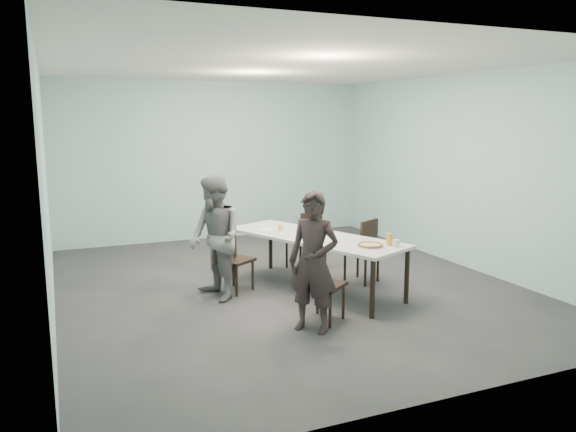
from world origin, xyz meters
name	(u,v)px	position (x,y,z in m)	size (l,w,h in m)	color
ground	(286,285)	(0.00, 0.00, 0.00)	(7.00, 7.00, 0.00)	#333335
room_shell	(286,140)	(0.00, 0.00, 2.03)	(6.02, 7.02, 3.01)	#ACD9D7
table	(314,240)	(0.28, -0.33, 0.69)	(1.86, 2.74, 0.75)	white
chair_near_left	(321,280)	(-0.20, -1.50, 0.50)	(0.63, 0.59, 0.87)	black
chair_far_left	(231,256)	(-0.80, -0.01, 0.50)	(0.64, 0.58, 0.87)	black
chair_near_right	(365,247)	(1.13, -0.22, 0.50)	(0.65, 0.57, 0.87)	black
chair_far_right	(306,236)	(0.66, 0.76, 0.50)	(0.65, 0.52, 0.87)	black
diner_near	(313,262)	(-0.38, -1.67, 0.78)	(0.57, 0.37, 1.55)	black
diner_far	(215,238)	(-1.06, -0.19, 0.80)	(0.78, 0.61, 1.61)	slate
pizza	(370,245)	(0.63, -1.19, 0.77)	(0.34, 0.34, 0.04)	white
side_plate	(350,239)	(0.62, -0.69, 0.76)	(0.18, 0.18, 0.01)	white
beer_glass	(389,239)	(0.89, -1.21, 0.82)	(0.08, 0.08, 0.15)	gold
water_tumbler	(396,243)	(0.92, -1.32, 0.80)	(0.08, 0.08, 0.09)	silver
tealight	(317,234)	(0.32, -0.32, 0.77)	(0.06, 0.06, 0.05)	silver
amber_tumbler	(281,228)	(-0.01, 0.18, 0.79)	(0.07, 0.07, 0.08)	gold
menu	(269,229)	(-0.13, 0.32, 0.75)	(0.30, 0.22, 0.01)	silver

